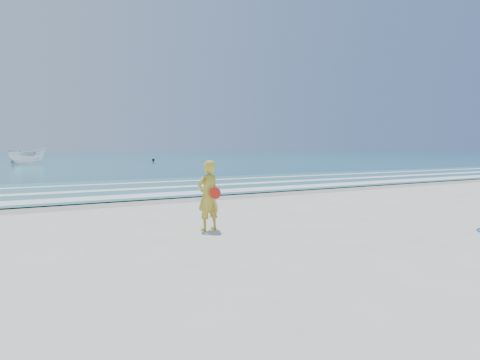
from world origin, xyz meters
TOP-DOWN VIEW (x-y plane):
  - ground at (0.00, 0.00)m, footprint 400.00×400.00m
  - wet_sand at (0.00, 9.00)m, footprint 400.00×2.40m
  - shallow at (0.00, 14.00)m, footprint 400.00×10.00m
  - foam_near at (0.00, 10.30)m, footprint 400.00×1.40m
  - foam_mid at (0.00, 13.20)m, footprint 400.00×0.90m
  - foam_far at (0.00, 16.50)m, footprint 400.00×0.60m
  - boat at (1.25, 48.68)m, footprint 4.90×3.49m
  - buoy at (16.93, 51.92)m, footprint 0.36×0.36m
  - woman at (-1.32, 2.67)m, footprint 0.64×0.49m

SIDE VIEW (x-z plane):
  - ground at x=0.00m, z-range 0.00..0.00m
  - wet_sand at x=0.00m, z-range 0.00..0.00m
  - shallow at x=0.00m, z-range 0.04..0.05m
  - foam_near at x=0.00m, z-range 0.05..0.06m
  - foam_mid at x=0.00m, z-range 0.05..0.06m
  - foam_far at x=0.00m, z-range 0.05..0.06m
  - buoy at x=16.93m, z-range 0.04..0.40m
  - woman at x=-1.32m, z-range 0.00..1.58m
  - boat at x=1.25m, z-range 0.04..1.82m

